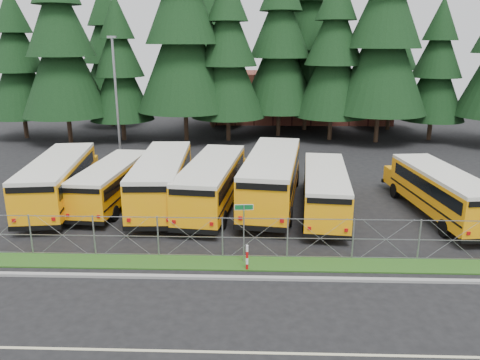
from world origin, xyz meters
The scene contains 29 objects.
ground centered at (0.00, 0.00, 0.00)m, with size 120.00×120.00×0.00m, color black.
curb centered at (0.00, -3.10, 0.06)m, with size 50.00×0.25×0.12m, color gray.
grass_verge centered at (0.00, -1.70, 0.03)m, with size 50.00×1.40×0.06m, color #204513.
road_lane_line centered at (0.00, -8.00, 0.01)m, with size 50.00×0.12×0.01m, color beige.
chainlink_fence centered at (0.00, -1.00, 1.00)m, with size 44.00×0.10×2.00m, color gray, non-canonical shape.
brick_building centered at (6.00, 40.00, 3.00)m, with size 22.00×10.00×6.00m, color brown.
bus_1 centered at (-11.42, 6.02, 1.48)m, with size 2.67×11.32×2.97m, color #FFA208, non-canonical shape.
bus_2 centered at (-8.22, 6.34, 1.29)m, with size 2.32×9.82×2.57m, color #FFA208, non-canonical shape.
bus_3 centered at (-5.13, 6.28, 1.52)m, with size 2.73×11.58×3.04m, color #FFA208, non-canonical shape.
bus_4 centered at (-2.02, 5.86, 1.47)m, with size 2.65×11.23×2.94m, color #FFA208, non-canonical shape.
bus_5 centered at (1.56, 6.66, 1.61)m, with size 2.90×12.29×3.22m, color #FFA208, non-canonical shape.
bus_6 centered at (4.54, 5.03, 1.35)m, with size 2.43×10.28×2.70m, color #FFA208, non-canonical shape.
bus_east centered at (10.98, 4.86, 1.37)m, with size 2.46×10.42×2.73m, color #FFA208, non-canonical shape.
street_sign centered at (0.00, -1.54, 2.03)m, with size 0.84×0.55×2.81m.
striped_bollard centered at (0.16, -2.29, 0.60)m, with size 0.11×0.11×1.20m, color #B20C0C.
light_standard centered at (-10.84, 17.02, 5.50)m, with size 0.70×0.35×10.14m.
conifer_0 centered at (-23.54, 26.73, 7.49)m, with size 6.77×6.77×14.98m, color black, non-canonical shape.
conifer_1 centered at (-18.03, 24.60, 9.25)m, with size 8.36×8.36×18.50m, color black, non-canonical shape.
conifer_2 centered at (-13.03, 26.06, 7.08)m, with size 6.40×6.40×14.15m, color black, non-canonical shape.
conifer_3 centered at (-6.55, 25.97, 10.48)m, with size 9.48×9.48×20.96m, color black, non-canonical shape.
conifer_4 centered at (-2.27, 26.18, 8.22)m, with size 7.43×7.43×16.44m, color black, non-canonical shape.
conifer_5 centered at (2.94, 28.93, 8.99)m, with size 8.13×8.13×17.99m, color black, non-canonical shape.
conifer_6 centered at (8.13, 26.80, 8.30)m, with size 7.50×7.50×16.59m, color black, non-canonical shape.
conifer_7 centered at (12.60, 25.75, 10.06)m, with size 9.10×9.10×20.12m, color black, non-canonical shape.
conifer_8 centered at (18.37, 27.13, 6.98)m, with size 6.31×6.31×13.95m, color black, non-canonical shape.
conifer_10 centered at (-16.67, 34.39, 8.13)m, with size 7.35×7.35×16.26m, color black, non-canonical shape.
conifer_11 centered at (-4.55, 33.84, 8.14)m, with size 7.36×7.36×16.28m, color black, non-canonical shape.
conifer_12 centered at (6.10, 32.39, 9.80)m, with size 8.86×8.86×19.59m, color black, non-canonical shape.
conifer_13 centered at (15.71, 32.95, 7.47)m, with size 6.76×6.76×14.95m, color black, non-canonical shape.
Camera 1 is at (0.47, -20.92, 9.66)m, focal length 35.00 mm.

